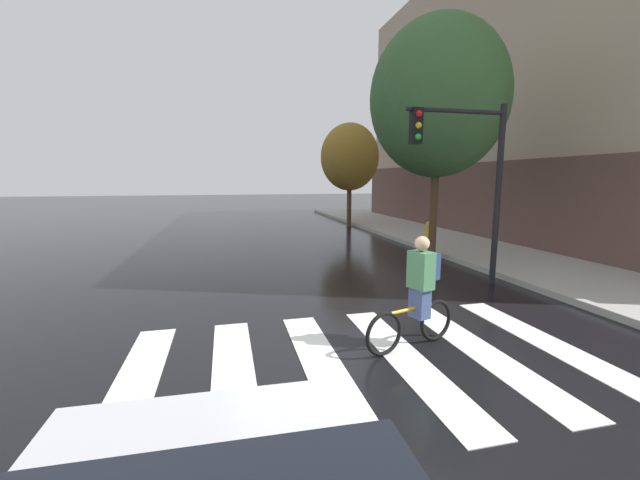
# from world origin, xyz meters

# --- Properties ---
(ground_plane) EXTENTS (120.00, 120.00, 0.00)m
(ground_plane) POSITION_xyz_m (0.00, 0.00, 0.00)
(ground_plane) COLOR black
(crosswalk_stripes) EXTENTS (6.50, 3.81, 0.01)m
(crosswalk_stripes) POSITION_xyz_m (0.58, 0.00, 0.01)
(crosswalk_stripes) COLOR silver
(crosswalk_stripes) RESTS_ON ground
(cyclist) EXTENTS (1.65, 0.57, 1.69)m
(cyclist) POSITION_xyz_m (1.53, 0.35, 0.84)
(cyclist) COLOR black
(cyclist) RESTS_ON ground
(traffic_light_near) EXTENTS (2.47, 0.28, 4.20)m
(traffic_light_near) POSITION_xyz_m (4.17, 3.20, 2.86)
(traffic_light_near) COLOR black
(traffic_light_near) RESTS_ON ground
(fire_hydrant) EXTENTS (0.33, 0.22, 0.78)m
(fire_hydrant) POSITION_xyz_m (6.21, 8.52, 0.53)
(fire_hydrant) COLOR gold
(fire_hydrant) RESTS_ON sidewalk
(street_tree_near) EXTENTS (4.08, 4.08, 7.25)m
(street_tree_near) POSITION_xyz_m (5.08, 6.25, 4.90)
(street_tree_near) COLOR #4C3823
(street_tree_near) RESTS_ON ground
(street_tree_mid) EXTENTS (3.03, 3.03, 5.39)m
(street_tree_mid) POSITION_xyz_m (5.18, 15.15, 3.64)
(street_tree_mid) COLOR #4C3823
(street_tree_mid) RESTS_ON ground
(corner_building) EXTENTS (17.68, 22.08, 12.38)m
(corner_building) POSITION_xyz_m (17.86, 10.79, 6.14)
(corner_building) COLOR brown
(corner_building) RESTS_ON ground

